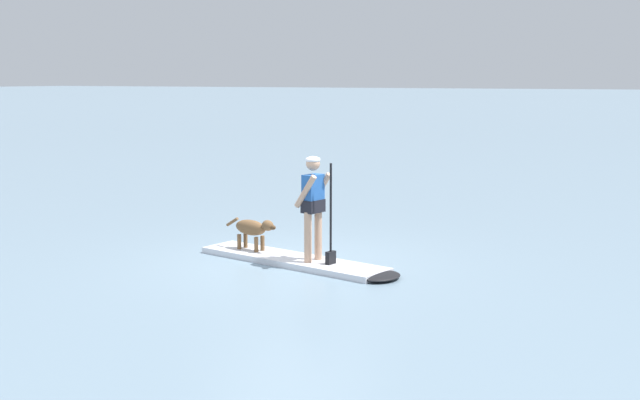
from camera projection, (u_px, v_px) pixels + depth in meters
name	position (u px, v px, depth m)	size (l,w,h in m)	color
ground_plane	(292.00, 263.00, 13.12)	(400.00, 400.00, 0.00)	gray
paddleboard	(303.00, 262.00, 12.98)	(3.78, 1.45, 0.10)	silver
person_paddler	(314.00, 201.00, 12.69)	(0.65, 0.54, 1.67)	tan
dog	(253.00, 229.00, 13.58)	(1.11, 0.35, 0.55)	brown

